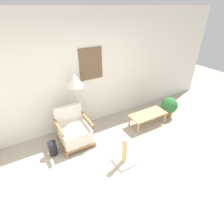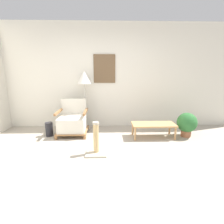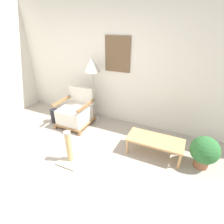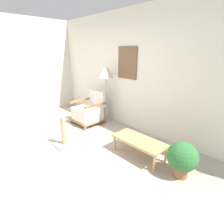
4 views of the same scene
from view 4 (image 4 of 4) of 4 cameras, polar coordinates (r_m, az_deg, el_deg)
name	(u,v)px [view 4 (image 4 of 4)]	position (r m, az deg, el deg)	size (l,w,h in m)	color
ground_plane	(42,157)	(3.50, -21.83, -13.34)	(14.00, 14.00, 0.00)	#A89E8E
wall_back	(126,71)	(4.29, 4.69, 13.11)	(8.00, 0.09, 2.70)	silver
wall_left	(15,69)	(5.58, -29.01, 12.25)	(0.06, 8.00, 2.70)	silver
armchair	(89,112)	(4.61, -7.64, 0.06)	(0.69, 0.71, 0.82)	olive
floor_lamp	(106,74)	(4.42, -2.01, 12.35)	(0.37, 0.37, 1.50)	#B7B2A8
coffee_table	(139,142)	(3.19, 8.86, -9.52)	(0.97, 0.44, 0.32)	tan
vase	(74,113)	(5.01, -12.32, -0.33)	(0.17, 0.17, 0.33)	black
potted_plant	(182,158)	(2.86, 21.95, -13.70)	(0.45, 0.45, 0.56)	#935B3D
scratching_post	(64,137)	(3.65, -15.31, -7.74)	(0.38, 0.38, 0.60)	#B2A893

